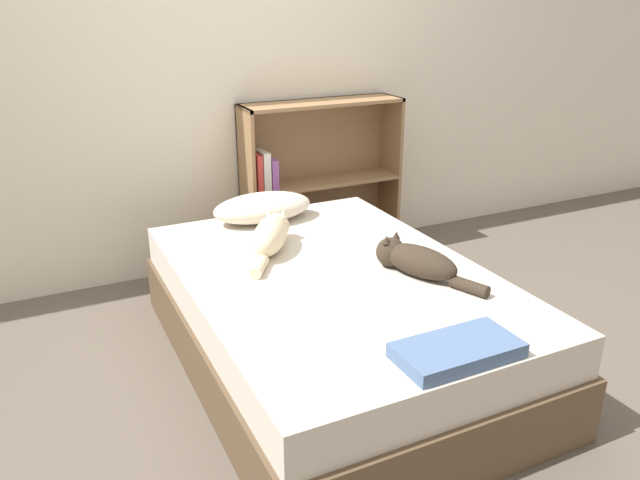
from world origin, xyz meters
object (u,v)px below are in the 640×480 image
(bed, at_px, (334,319))
(pillow, at_px, (263,207))
(cat_light, at_px, (271,234))
(bookshelf, at_px, (314,179))
(cat_dark, at_px, (415,260))

(bed, bearing_deg, pillow, 92.81)
(bed, xyz_separation_m, pillow, (-0.04, 0.74, 0.30))
(cat_light, bearing_deg, bed, -124.24)
(cat_light, distance_m, bookshelf, 1.03)
(bed, relative_size, cat_dark, 3.59)
(pillow, height_order, cat_light, cat_light)
(pillow, distance_m, cat_light, 0.40)
(cat_dark, bearing_deg, pillow, -1.28)
(pillow, height_order, cat_dark, cat_dark)
(pillow, relative_size, cat_light, 1.15)
(cat_dark, distance_m, bookshelf, 1.35)
(bed, relative_size, cat_light, 3.99)
(cat_light, height_order, cat_dark, cat_light)
(cat_light, bearing_deg, pillow, 17.98)
(bed, relative_size, bookshelf, 1.86)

